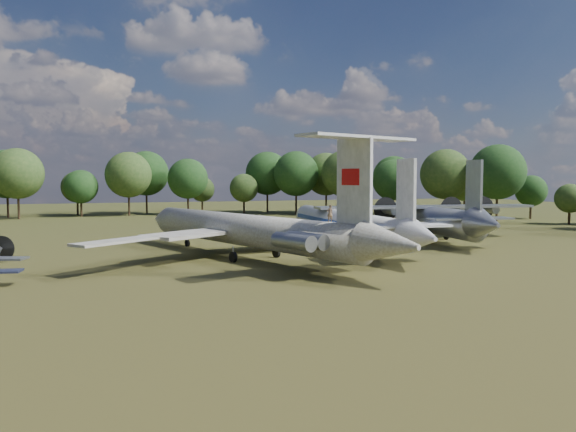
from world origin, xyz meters
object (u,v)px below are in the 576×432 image
object	(u,v)px
an12_transport	(428,223)
person_on_il62	(330,213)
tu104_jet	(346,229)
il62_airliner	(245,236)

from	to	relation	value
an12_transport	person_on_il62	size ratio (longest dim) A/B	22.99
an12_transport	person_on_il62	world-z (taller)	person_on_il62
an12_transport	person_on_il62	distance (m)	35.40
tu104_jet	person_on_il62	bearing A→B (deg)	-116.37
tu104_jet	person_on_il62	world-z (taller)	person_on_il62
il62_airliner	tu104_jet	distance (m)	16.93
tu104_jet	person_on_il62	size ratio (longest dim) A/B	28.84
tu104_jet	an12_transport	xyz separation A→B (m)	(15.31, 4.16, 0.12)
an12_transport	person_on_il62	bearing A→B (deg)	-131.34
tu104_jet	an12_transport	bearing A→B (deg)	16.55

